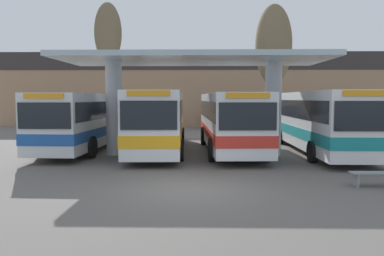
{
  "coord_description": "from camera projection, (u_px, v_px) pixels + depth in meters",
  "views": [
    {
      "loc": [
        0.3,
        -11.42,
        2.82
      ],
      "look_at": [
        0.0,
        3.91,
        1.6
      ],
      "focal_mm": 35.0,
      "sensor_mm": 36.0,
      "label": 1
    }
  ],
  "objects": [
    {
      "name": "poplar_tree_behind_right",
      "position": [
        108.0,
        37.0,
        25.71
      ],
      "size": [
        1.86,
        1.86,
        9.38
      ],
      "color": "#473A2B",
      "rests_on": "ground_plane"
    },
    {
      "name": "poplar_tree_behind_left",
      "position": [
        274.0,
        45.0,
        26.05
      ],
      "size": [
        2.53,
        2.53,
        9.34
      ],
      "color": "#473A2B",
      "rests_on": "ground_plane"
    },
    {
      "name": "ground_plane",
      "position": [
        190.0,
        189.0,
        11.61
      ],
      "size": [
        100.0,
        100.0,
        0.0
      ],
      "primitive_type": "plane",
      "color": "#605B56"
    },
    {
      "name": "station_canopy",
      "position": [
        193.0,
        72.0,
        18.37
      ],
      "size": [
        12.89,
        5.26,
        4.87
      ],
      "color": "silver",
      "rests_on": "ground_plane"
    },
    {
      "name": "transit_bus_far_right_bay",
      "position": [
        318.0,
        118.0,
        19.85
      ],
      "size": [
        2.96,
        11.94,
        3.15
      ],
      "rotation": [
        0.0,
        0.0,
        3.13
      ],
      "color": "white",
      "rests_on": "ground_plane"
    },
    {
      "name": "parked_car_street",
      "position": [
        226.0,
        118.0,
        34.69
      ],
      "size": [
        4.49,
        2.13,
        2.12
      ],
      "rotation": [
        0.0,
        0.0,
        0.04
      ],
      "color": "black",
      "rests_on": "ground_plane"
    },
    {
      "name": "transit_bus_left_bay",
      "position": [
        91.0,
        118.0,
        21.27
      ],
      "size": [
        2.94,
        11.97,
        3.06
      ],
      "rotation": [
        0.0,
        0.0,
        3.11
      ],
      "color": "silver",
      "rests_on": "ground_plane"
    },
    {
      "name": "waiting_bench_near_pillar",
      "position": [
        379.0,
        176.0,
        11.95
      ],
      "size": [
        1.78,
        0.44,
        0.46
      ],
      "color": "gray",
      "rests_on": "ground_plane"
    },
    {
      "name": "townhouse_backdrop",
      "position": [
        196.0,
        83.0,
        37.22
      ],
      "size": [
        40.0,
        0.58,
        7.41
      ],
      "color": "#9E7A5B",
      "rests_on": "ground_plane"
    },
    {
      "name": "transit_bus_right_bay",
      "position": [
        230.0,
        119.0,
        19.86
      ],
      "size": [
        3.1,
        10.76,
        3.07
      ],
      "rotation": [
        0.0,
        0.0,
        3.19
      ],
      "color": "silver",
      "rests_on": "ground_plane"
    },
    {
      "name": "transit_bus_center_bay",
      "position": [
        159.0,
        118.0,
        20.23
      ],
      "size": [
        2.96,
        11.57,
        3.16
      ],
      "rotation": [
        0.0,
        0.0,
        3.18
      ],
      "color": "silver",
      "rests_on": "ground_plane"
    }
  ]
}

